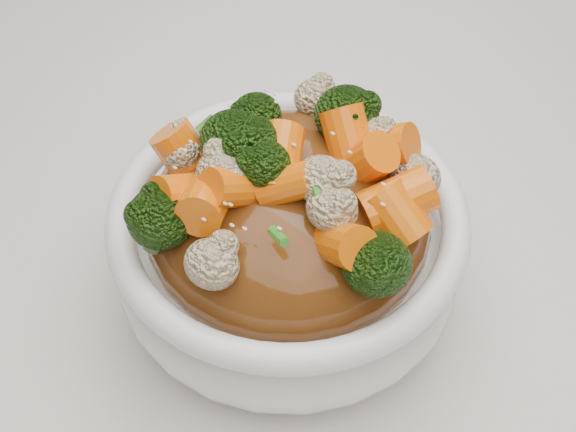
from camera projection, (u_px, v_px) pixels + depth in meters
The scene contains 8 objects.
tablecloth at pixel (361, 328), 0.48m from camera, with size 1.20×0.80×0.04m, color silver.
bowl at pixel (288, 250), 0.45m from camera, with size 0.19×0.19×0.07m, color white, non-canonical shape.
sauce_base at pixel (288, 219), 0.43m from camera, with size 0.15×0.15×0.08m, color #5B2E0F.
carrots at pixel (288, 144), 0.38m from camera, with size 0.15×0.15×0.04m, color orange, non-canonical shape.
broccoli at pixel (288, 146), 0.38m from camera, with size 0.15×0.15×0.04m, color black, non-canonical shape.
cauliflower at pixel (288, 148), 0.39m from camera, with size 0.15×0.15×0.03m, color beige, non-canonical shape.
scallions at pixel (288, 143), 0.38m from camera, with size 0.11×0.11×0.02m, color #30831E, non-canonical shape.
sesame_seeds at pixel (288, 143), 0.38m from camera, with size 0.14×0.14×0.01m, color beige, non-canonical shape.
Camera 1 is at (0.14, -0.23, 1.13)m, focal length 50.00 mm.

